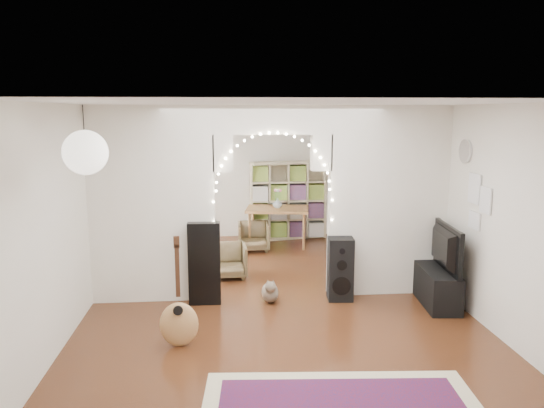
{
  "coord_description": "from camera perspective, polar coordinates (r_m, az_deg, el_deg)",
  "views": [
    {
      "loc": [
        -0.68,
        -7.26,
        2.61
      ],
      "look_at": [
        0.02,
        0.3,
        1.28
      ],
      "focal_mm": 35.0,
      "sensor_mm": 36.0,
      "label": 1
    }
  ],
  "objects": [
    {
      "name": "guitar_case",
      "position": [
        7.3,
        -7.28,
        -6.39
      ],
      "size": [
        0.44,
        0.16,
        1.14
      ],
      "primitive_type": "cube",
      "rotation": [
        0.0,
        0.0,
        -0.02
      ],
      "color": "black",
      "rests_on": "floor"
    },
    {
      "name": "picture_frames",
      "position": [
        7.1,
        21.23,
        0.24
      ],
      "size": [
        0.02,
        0.5,
        0.7
      ],
      "primitive_type": null,
      "color": "white",
      "rests_on": "wall_right"
    },
    {
      "name": "media_console",
      "position": [
        7.65,
        17.32,
        -8.52
      ],
      "size": [
        0.49,
        1.03,
        0.5
      ],
      "primitive_type": "cube",
      "rotation": [
        0.0,
        0.0,
        -0.09
      ],
      "color": "black",
      "rests_on": "floor"
    },
    {
      "name": "bookcase",
      "position": [
        10.99,
        1.7,
        0.42
      ],
      "size": [
        1.61,
        0.72,
        1.6
      ],
      "primitive_type": "cube",
      "rotation": [
        0.0,
        0.0,
        0.22
      ],
      "color": "beige",
      "rests_on": "floor"
    },
    {
      "name": "dining_chair_left",
      "position": [
        8.51,
        -4.76,
        -6.1
      ],
      "size": [
        0.6,
        0.62,
        0.54
      ],
      "primitive_type": "imported",
      "rotation": [
        0.0,
        0.0,
        0.05
      ],
      "color": "brown",
      "rests_on": "floor"
    },
    {
      "name": "dining_table",
      "position": [
        10.36,
        0.6,
        -0.81
      ],
      "size": [
        1.31,
        0.98,
        0.76
      ],
      "rotation": [
        0.0,
        0.0,
        -0.16
      ],
      "color": "brown",
      "rests_on": "floor"
    },
    {
      "name": "acoustic_guitar",
      "position": [
        6.09,
        -10.02,
        -10.81
      ],
      "size": [
        0.44,
        0.19,
        1.08
      ],
      "rotation": [
        0.0,
        0.0,
        0.1
      ],
      "color": "#B38447",
      "rests_on": "floor"
    },
    {
      "name": "wall_left",
      "position": [
        7.59,
        -19.09,
        -0.19
      ],
      "size": [
        0.02,
        7.5,
        2.7
      ],
      "primitive_type": "cube",
      "color": "silver",
      "rests_on": "floor"
    },
    {
      "name": "wall_front",
      "position": [
        3.79,
        5.42,
        -9.55
      ],
      "size": [
        5.0,
        0.02,
        2.7
      ],
      "primitive_type": "cube",
      "color": "silver",
      "rests_on": "floor"
    },
    {
      "name": "divider_wall",
      "position": [
        7.38,
        0.06,
        0.68
      ],
      "size": [
        5.0,
        0.2,
        2.7
      ],
      "color": "silver",
      "rests_on": "floor"
    },
    {
      "name": "fairy_lights",
      "position": [
        7.24,
        0.16,
        1.5
      ],
      "size": [
        1.64,
        0.04,
        1.6
      ],
      "primitive_type": null,
      "color": "#FFEABF",
      "rests_on": "divider_wall"
    },
    {
      "name": "wall_clock",
      "position": [
        7.38,
        20.15,
        5.36
      ],
      "size": [
        0.03,
        0.31,
        0.31
      ],
      "primitive_type": "cylinder",
      "rotation": [
        0.0,
        1.57,
        0.0
      ],
      "color": "white",
      "rests_on": "wall_right"
    },
    {
      "name": "dining_chair_right",
      "position": [
        10.08,
        -1.98,
        -3.49
      ],
      "size": [
        0.59,
        0.61,
        0.55
      ],
      "primitive_type": "imported",
      "rotation": [
        0.0,
        0.0,
        -0.01
      ],
      "color": "brown",
      "rests_on": "floor"
    },
    {
      "name": "tabby_cat",
      "position": [
        7.43,
        -0.22,
        -9.41
      ],
      "size": [
        0.25,
        0.56,
        0.37
      ],
      "rotation": [
        0.0,
        0.0,
        -0.04
      ],
      "color": "brown",
      "rests_on": "floor"
    },
    {
      "name": "floor_speaker",
      "position": [
        7.5,
        7.36,
        -6.96
      ],
      "size": [
        0.37,
        0.33,
        0.89
      ],
      "rotation": [
        0.0,
        0.0,
        -0.08
      ],
      "color": "black",
      "rests_on": "floor"
    },
    {
      "name": "wall_right",
      "position": [
        8.02,
        18.14,
        0.38
      ],
      "size": [
        0.02,
        7.5,
        2.7
      ],
      "primitive_type": "cube",
      "color": "silver",
      "rests_on": "floor"
    },
    {
      "name": "ceiling",
      "position": [
        7.29,
        0.06,
        10.63
      ],
      "size": [
        5.0,
        7.5,
        0.02
      ],
      "primitive_type": "cube",
      "color": "white",
      "rests_on": "wall_back"
    },
    {
      "name": "paper_lantern",
      "position": [
        5.02,
        -19.44,
        5.25
      ],
      "size": [
        0.4,
        0.4,
        0.4
      ],
      "primitive_type": "sphere",
      "color": "white",
      "rests_on": "ceiling"
    },
    {
      "name": "tv",
      "position": [
        7.49,
        17.54,
        -4.45
      ],
      "size": [
        0.24,
        1.08,
        0.62
      ],
      "primitive_type": "imported",
      "rotation": [
        0.0,
        0.0,
        1.48
      ],
      "color": "black",
      "rests_on": "media_console"
    },
    {
      "name": "floor",
      "position": [
        7.74,
        0.06,
        -9.79
      ],
      "size": [
        7.5,
        7.5,
        0.0
      ],
      "primitive_type": "plane",
      "color": "black",
      "rests_on": "ground"
    },
    {
      "name": "ceiling_fan",
      "position": [
        9.28,
        -1.1,
        8.62
      ],
      "size": [
        1.1,
        1.1,
        0.3
      ],
      "primitive_type": null,
      "color": "#AA8E38",
      "rests_on": "ceiling"
    },
    {
      "name": "wall_back",
      "position": [
        11.1,
        -1.74,
        3.39
      ],
      "size": [
        5.0,
        0.02,
        2.7
      ],
      "primitive_type": "cube",
      "color": "silver",
      "rests_on": "floor"
    },
    {
      "name": "window",
      "position": [
        9.3,
        -16.37,
        2.66
      ],
      "size": [
        0.04,
        1.2,
        1.4
      ],
      "primitive_type": "cube",
      "color": "white",
      "rests_on": "wall_left"
    },
    {
      "name": "flower_vase",
      "position": [
        10.33,
        0.6,
        0.11
      ],
      "size": [
        0.21,
        0.21,
        0.19
      ],
      "primitive_type": "imported",
      "rotation": [
        0.0,
        0.0,
        -0.16
      ],
      "color": "silver",
      "rests_on": "dining_table"
    }
  ]
}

